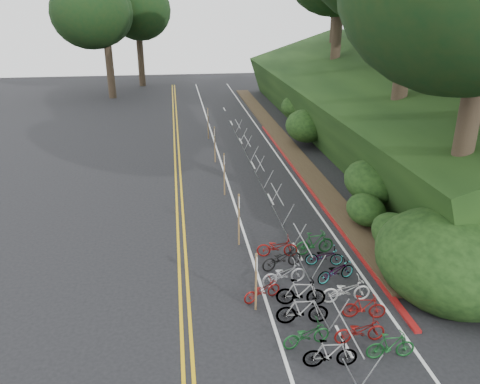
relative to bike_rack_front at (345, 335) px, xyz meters
The scene contains 10 objects.
ground 4.05m from the bike_rack_front, 135.13° to the left, with size 120.00×120.00×0.00m, color black.
road_markings 13.09m from the bike_rack_front, 99.52° to the left, with size 7.47×80.00×0.01m.
red_curb 15.09m from the bike_rack_front, 78.87° to the left, with size 0.25×28.00×0.10m, color maroon.
embankment 24.13m from the bike_rack_front, 65.01° to the left, with size 14.30×48.14×9.11m.
bike_rack_front is the anchor object (origin of this frame).
bike_racks_rest 15.78m from the bike_rack_front, 89.25° to the left, with size 1.14×23.00×1.17m.
signpost_near 3.67m from the bike_rack_front, 128.34° to the left, with size 0.08×0.40×2.31m.
signposts_rest 16.93m from the bike_rack_front, 97.44° to the left, with size 0.08×18.40×2.50m.
bike_front 3.97m from the bike_rack_front, 119.37° to the left, with size 1.54×0.54×0.81m, color maroon.
bike_valet 3.31m from the bike_rack_front, 87.91° to the left, with size 3.16×8.52×1.09m.
Camera 1 is at (-1.99, -13.73, 10.31)m, focal length 35.00 mm.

